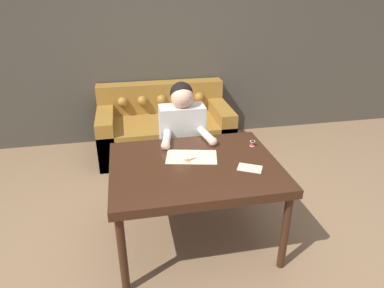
% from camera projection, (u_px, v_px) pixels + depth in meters
% --- Properties ---
extents(ground_plane, '(16.00, 16.00, 0.00)m').
position_uv_depth(ground_plane, '(200.00, 241.00, 2.96)').
color(ground_plane, '#846647').
extents(wall_back, '(8.00, 0.06, 2.60)m').
position_uv_depth(wall_back, '(163.00, 43.00, 4.42)').
color(wall_back, '#474238').
rests_on(wall_back, ground_plane).
extents(dining_table, '(1.32, 1.03, 0.74)m').
position_uv_depth(dining_table, '(195.00, 172.00, 2.71)').
color(dining_table, '#381E11').
rests_on(dining_table, ground_plane).
extents(couch, '(1.65, 0.92, 0.83)m').
position_uv_depth(couch, '(164.00, 128.00, 4.44)').
color(couch, olive).
rests_on(couch, ground_plane).
extents(person, '(0.49, 0.57, 1.20)m').
position_uv_depth(person, '(182.00, 141.00, 3.33)').
color(person, '#33281E').
rests_on(person, ground_plane).
extents(pattern_paper_main, '(0.45, 0.33, 0.00)m').
position_uv_depth(pattern_paper_main, '(192.00, 157.00, 2.78)').
color(pattern_paper_main, beige).
rests_on(pattern_paper_main, dining_table).
extents(pattern_paper_offcut, '(0.22, 0.19, 0.00)m').
position_uv_depth(pattern_paper_offcut, '(250.00, 168.00, 2.62)').
color(pattern_paper_offcut, beige).
rests_on(pattern_paper_offcut, dining_table).
extents(scissors, '(0.20, 0.12, 0.01)m').
position_uv_depth(scissors, '(191.00, 160.00, 2.74)').
color(scissors, silver).
rests_on(scissors, dining_table).
extents(thread_spool, '(0.04, 0.04, 0.05)m').
position_uv_depth(thread_spool, '(252.00, 144.00, 2.96)').
color(thread_spool, red).
rests_on(thread_spool, dining_table).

